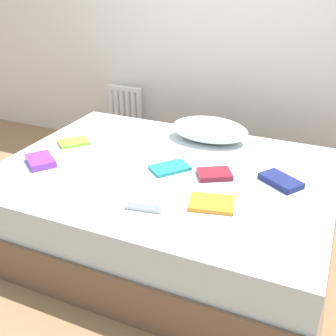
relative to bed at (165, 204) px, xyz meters
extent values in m
plane|color=#93704C|center=(0.00, 0.00, -0.25)|extent=(8.00, 8.00, 0.00)
cube|color=brown|center=(0.00, 0.00, -0.11)|extent=(2.00, 1.50, 0.28)
cube|color=silver|center=(0.00, 0.00, 0.14)|extent=(1.96, 1.46, 0.22)
cylinder|color=white|center=(-1.10, 1.20, 0.11)|extent=(0.04, 0.04, 0.48)
cylinder|color=white|center=(-1.04, 1.20, 0.11)|extent=(0.04, 0.04, 0.48)
cylinder|color=white|center=(-0.98, 1.20, 0.11)|extent=(0.04, 0.04, 0.48)
cylinder|color=white|center=(-0.92, 1.20, 0.11)|extent=(0.04, 0.04, 0.48)
cylinder|color=white|center=(-0.86, 1.20, 0.11)|extent=(0.04, 0.04, 0.48)
cylinder|color=white|center=(-0.80, 1.20, 0.11)|extent=(0.04, 0.04, 0.48)
cube|color=white|center=(-0.95, 1.20, 0.33)|extent=(0.34, 0.04, 0.04)
cube|color=white|center=(-0.95, 1.20, -0.11)|extent=(0.34, 0.04, 0.04)
ellipsoid|color=white|center=(0.10, 0.53, 0.33)|extent=(0.54, 0.34, 0.16)
cube|color=orange|center=(0.39, -0.28, 0.26)|extent=(0.26, 0.22, 0.02)
cube|color=teal|center=(0.03, 0.00, 0.26)|extent=(0.25, 0.27, 0.02)
cube|color=white|center=(0.09, -0.40, 0.28)|extent=(0.20, 0.19, 0.05)
cube|color=purple|center=(-0.73, -0.25, 0.27)|extent=(0.25, 0.24, 0.04)
cube|color=maroon|center=(0.31, 0.02, 0.27)|extent=(0.24, 0.22, 0.03)
cube|color=navy|center=(0.67, 0.09, 0.27)|extent=(0.27, 0.24, 0.03)
cube|color=#8CC638|center=(-0.73, 0.09, 0.26)|extent=(0.24, 0.24, 0.02)
camera|label=1|loc=(0.91, -2.01, 1.36)|focal=43.67mm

